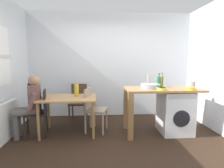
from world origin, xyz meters
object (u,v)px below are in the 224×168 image
(mixing_bowl, at_px, (162,88))
(utensil_crock, at_px, (193,84))
(chair_opposite, at_px, (93,107))
(colander, at_px, (191,88))
(chair_spare_by_wall, at_px, (79,100))
(bottle_squat_brown, at_px, (162,80))
(dining_table, at_px, (69,102))
(chair_person_seat, at_px, (40,110))
(bottle_tall_green, at_px, (159,81))
(washing_machine, at_px, (175,112))
(vase, at_px, (77,90))
(seated_person, at_px, (30,103))

(mixing_bowl, bearing_deg, utensil_crock, 18.82)
(chair_opposite, xyz_separation_m, colander, (1.86, -0.40, 0.44))
(chair_spare_by_wall, distance_m, bottle_squat_brown, 2.02)
(dining_table, relative_size, mixing_bowl, 5.82)
(dining_table, relative_size, colander, 5.50)
(chair_person_seat, relative_size, bottle_tall_green, 3.07)
(mixing_bowl, bearing_deg, chair_spare_by_wall, 147.06)
(chair_opposite, distance_m, washing_machine, 1.68)
(chair_opposite, relative_size, colander, 4.50)
(mixing_bowl, bearing_deg, bottle_squat_brown, 70.18)
(chair_person_seat, relative_size, chair_opposite, 1.00)
(bottle_tall_green, bearing_deg, chair_opposite, 174.82)
(bottle_tall_green, distance_m, vase, 1.69)
(chair_spare_by_wall, xyz_separation_m, bottle_squat_brown, (1.83, -0.66, 0.54))
(washing_machine, distance_m, mixing_bowl, 0.67)
(chair_person_seat, xyz_separation_m, chair_opposite, (1.03, 0.15, 0.00))
(colander, bearing_deg, utensil_crock, 56.30)
(mixing_bowl, bearing_deg, colander, -2.07)
(chair_person_seat, height_order, utensil_crock, utensil_crock)
(dining_table, bearing_deg, chair_person_seat, -171.38)
(bottle_squat_brown, bearing_deg, chair_opposite, -178.36)
(bottle_squat_brown, bearing_deg, colander, -47.97)
(washing_machine, bearing_deg, bottle_squat_brown, 133.21)
(utensil_crock, height_order, colander, utensil_crock)
(chair_person_seat, bearing_deg, bottle_squat_brown, -98.75)
(dining_table, bearing_deg, utensil_crock, -1.46)
(seated_person, bearing_deg, vase, -88.76)
(chair_opposite, distance_m, mixing_bowl, 1.43)
(bottle_tall_green, height_order, colander, bottle_tall_green)
(chair_person_seat, height_order, washing_machine, chair_person_seat)
(chair_person_seat, bearing_deg, washing_machine, -103.90)
(vase, bearing_deg, dining_table, -146.31)
(dining_table, distance_m, chair_spare_by_wall, 0.79)
(mixing_bowl, bearing_deg, vase, 165.78)
(bottle_tall_green, bearing_deg, colander, -28.49)
(colander, bearing_deg, washing_machine, 130.74)
(dining_table, xyz_separation_m, chair_opposite, (0.48, 0.07, -0.14))
(seated_person, bearing_deg, colander, -107.22)
(chair_opposite, xyz_separation_m, chair_spare_by_wall, (-0.37, 0.71, 0.00))
(seated_person, bearing_deg, washing_machine, -103.13)
(chair_person_seat, height_order, seated_person, seated_person)
(washing_machine, height_order, bottle_tall_green, bottle_tall_green)
(bottle_squat_brown, height_order, vase, bottle_squat_brown)
(mixing_bowl, bearing_deg, washing_machine, 28.38)
(chair_person_seat, xyz_separation_m, bottle_tall_green, (2.37, 0.03, 0.54))
(chair_person_seat, xyz_separation_m, colander, (2.89, -0.25, 0.44))
(dining_table, xyz_separation_m, utensil_crock, (2.52, -0.06, 0.35))
(chair_spare_by_wall, height_order, mixing_bowl, mixing_bowl)
(chair_opposite, height_order, colander, colander)
(bottle_tall_green, height_order, bottle_squat_brown, same)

